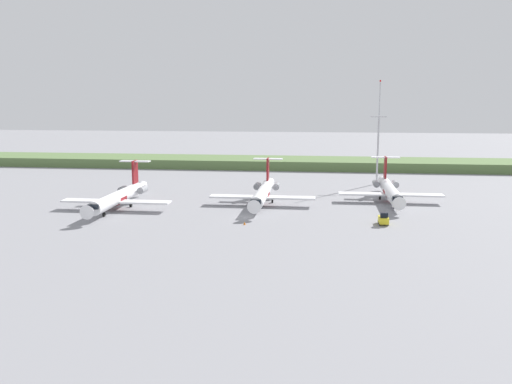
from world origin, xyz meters
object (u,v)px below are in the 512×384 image
object	(u,v)px
regional_jet_second	(263,193)
regional_jet_third	(390,190)
baggage_tug	(383,219)
safety_cone_front_marker	(245,223)
regional_jet_nearest	(119,197)
antenna_mast	(378,142)

from	to	relation	value
regional_jet_second	regional_jet_third	xyz separation A→B (m)	(27.88, 6.79, 0.00)
baggage_tug	safety_cone_front_marker	xyz separation A→B (m)	(-25.22, -3.36, -0.73)
regional_jet_nearest	baggage_tug	world-z (taller)	regional_jet_nearest
regional_jet_second	regional_jet_third	size ratio (longest dim) A/B	1.00
regional_jet_nearest	safety_cone_front_marker	world-z (taller)	regional_jet_nearest
regional_jet_second	safety_cone_front_marker	bearing A→B (deg)	-93.35
regional_jet_second	baggage_tug	xyz separation A→B (m)	(24.04, -16.70, -1.53)
antenna_mast	baggage_tug	world-z (taller)	antenna_mast
regional_jet_second	baggage_tug	world-z (taller)	regional_jet_second
regional_jet_second	safety_cone_front_marker	xyz separation A→B (m)	(-1.17, -20.06, -2.26)
baggage_tug	safety_cone_front_marker	bearing A→B (deg)	-172.41
safety_cone_front_marker	baggage_tug	bearing A→B (deg)	7.59
regional_jet_third	baggage_tug	xyz separation A→B (m)	(-3.84, -23.48, -1.53)
regional_jet_nearest	safety_cone_front_marker	size ratio (longest dim) A/B	56.36
regional_jet_nearest	antenna_mast	bearing A→B (deg)	35.65
regional_jet_nearest	baggage_tug	size ratio (longest dim) A/B	9.69
antenna_mast	baggage_tug	size ratio (longest dim) A/B	8.65
safety_cone_front_marker	regional_jet_nearest	bearing A→B (deg)	157.99
regional_jet_third	baggage_tug	distance (m)	23.84
regional_jet_nearest	regional_jet_third	distance (m)	59.35
regional_jet_nearest	safety_cone_front_marker	bearing A→B (deg)	-22.01
regional_jet_second	regional_jet_third	bearing A→B (deg)	13.68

